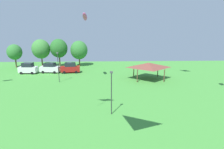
# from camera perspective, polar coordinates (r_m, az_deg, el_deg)

# --- Properties ---
(kite_flying_0) EXTENTS (4.20, 3.73, 0.61)m
(kite_flying_0) POSITION_cam_1_polar(r_m,az_deg,el_deg) (9.27, -6.68, 20.41)
(kite_flying_0) COLOR yellow
(kite_flying_7) EXTENTS (0.87, 3.68, 1.75)m
(kite_flying_7) POSITION_cam_1_polar(r_m,az_deg,el_deg) (35.43, -8.86, 18.14)
(kite_flying_7) COLOR #E54C93
(parked_car_leftmost) EXTENTS (4.40, 2.26, 2.66)m
(parked_car_leftmost) POSITION_cam_1_polar(r_m,az_deg,el_deg) (47.12, -25.71, 1.82)
(parked_car_leftmost) COLOR silver
(parked_car_leftmost) RESTS_ON ground
(parked_car_second_from_left) EXTENTS (4.94, 2.52, 2.50)m
(parked_car_second_from_left) POSITION_cam_1_polar(r_m,az_deg,el_deg) (45.99, -19.57, 2.05)
(parked_car_second_from_left) COLOR silver
(parked_car_second_from_left) RESTS_ON ground
(parked_car_third_from_left) EXTENTS (4.73, 2.32, 2.58)m
(parked_car_third_from_left) POSITION_cam_1_polar(r_m,az_deg,el_deg) (44.45, -13.44, 2.13)
(parked_car_third_from_left) COLOR maroon
(parked_car_third_from_left) RESTS_ON ground
(park_pavilion) EXTENTS (7.12, 5.82, 3.60)m
(park_pavilion) POSITION_cam_1_polar(r_m,az_deg,el_deg) (37.84, 11.85, 3.03)
(park_pavilion) COLOR brown
(park_pavilion) RESTS_ON ground
(light_post_0) EXTENTS (0.36, 0.20, 5.47)m
(light_post_0) POSITION_cam_1_polar(r_m,az_deg,el_deg) (21.06, -0.19, -5.16)
(light_post_0) COLOR #2D2D33
(light_post_0) RESTS_ON ground
(light_post_1) EXTENTS (0.36, 0.20, 6.05)m
(light_post_1) POSITION_cam_1_polar(r_m,az_deg,el_deg) (36.37, -17.16, 2.82)
(light_post_1) COLOR #2D2D33
(light_post_1) RESTS_ON ground
(treeline_tree_0) EXTENTS (3.98, 3.98, 6.59)m
(treeline_tree_0) POSITION_cam_1_polar(r_m,az_deg,el_deg) (56.41, -29.22, 6.40)
(treeline_tree_0) COLOR brown
(treeline_tree_0) RESTS_ON ground
(treeline_tree_1) EXTENTS (4.93, 4.93, 7.93)m
(treeline_tree_1) POSITION_cam_1_polar(r_m,az_deg,el_deg) (53.55, -22.18, 7.70)
(treeline_tree_1) COLOR brown
(treeline_tree_1) RESTS_ON ground
(treeline_tree_2) EXTENTS (4.86, 4.86, 8.01)m
(treeline_tree_2) POSITION_cam_1_polar(r_m,az_deg,el_deg) (52.72, -16.98, 8.17)
(treeline_tree_2) COLOR brown
(treeline_tree_2) RESTS_ON ground
(treeline_tree_3) EXTENTS (4.95, 4.95, 7.43)m
(treeline_tree_3) POSITION_cam_1_polar(r_m,az_deg,el_deg) (52.56, -10.71, 7.83)
(treeline_tree_3) COLOR brown
(treeline_tree_3) RESTS_ON ground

